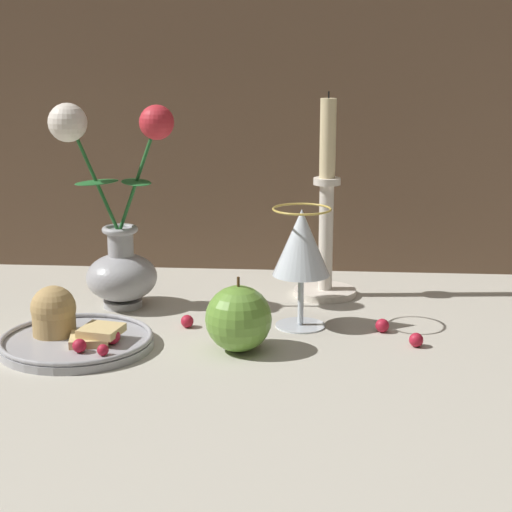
# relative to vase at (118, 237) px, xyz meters

# --- Properties ---
(ground_plane) EXTENTS (2.40, 2.40, 0.00)m
(ground_plane) POSITION_rel_vase_xyz_m (0.20, -0.08, -0.10)
(ground_plane) COLOR #B7B2A3
(ground_plane) RESTS_ON ground
(vase) EXTENTS (0.17, 0.10, 0.29)m
(vase) POSITION_rel_vase_xyz_m (0.00, 0.00, 0.00)
(vase) COLOR #A3A3A8
(vase) RESTS_ON ground_plane
(plate_with_pastries) EXTENTS (0.19, 0.19, 0.07)m
(plate_with_pastries) POSITION_rel_vase_xyz_m (-0.02, -0.17, -0.09)
(plate_with_pastries) COLOR #A3A3A8
(plate_with_pastries) RESTS_ON ground_plane
(wine_glass) EXTENTS (0.08, 0.08, 0.16)m
(wine_glass) POSITION_rel_vase_xyz_m (0.26, -0.07, 0.01)
(wine_glass) COLOR silver
(wine_glass) RESTS_ON ground_plane
(candlestick) EXTENTS (0.10, 0.10, 0.31)m
(candlestick) POSITION_rel_vase_xyz_m (0.30, 0.08, -0.00)
(candlestick) COLOR silver
(candlestick) RESTS_ON ground_plane
(apple_beside_vase) EXTENTS (0.08, 0.08, 0.10)m
(apple_beside_vase) POSITION_rel_vase_xyz_m (0.19, -0.17, -0.06)
(apple_beside_vase) COLOR #669938
(apple_beside_vase) RESTS_ON ground_plane
(berry_near_plate) EXTENTS (0.02, 0.02, 0.02)m
(berry_near_plate) POSITION_rel_vase_xyz_m (0.11, -0.09, -0.10)
(berry_near_plate) COLOR #AD192D
(berry_near_plate) RESTS_ON ground_plane
(berry_front_center) EXTENTS (0.02, 0.02, 0.02)m
(berry_front_center) POSITION_rel_vase_xyz_m (0.37, -0.08, -0.10)
(berry_front_center) COLOR #AD192D
(berry_front_center) RESTS_ON ground_plane
(berry_by_glass_stem) EXTENTS (0.02, 0.02, 0.02)m
(berry_by_glass_stem) POSITION_rel_vase_xyz_m (0.41, -0.14, -0.10)
(berry_by_glass_stem) COLOR #AD192D
(berry_by_glass_stem) RESTS_ON ground_plane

